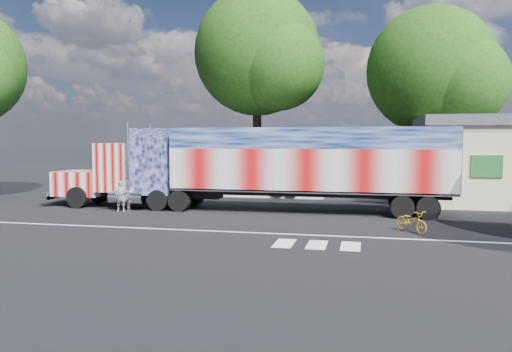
% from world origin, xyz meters
% --- Properties ---
extents(ground, '(100.00, 100.00, 0.00)m').
position_xyz_m(ground, '(0.00, 0.00, 0.00)').
color(ground, black).
extents(lane_markings, '(30.00, 2.67, 0.01)m').
position_xyz_m(lane_markings, '(1.71, -3.77, 0.01)').
color(lane_markings, silver).
rests_on(lane_markings, ground).
extents(semi_truck, '(22.36, 3.53, 4.77)m').
position_xyz_m(semi_truck, '(0.02, 3.44, 2.45)').
color(semi_truck, black).
rests_on(semi_truck, ground).
extents(coach_bus, '(11.99, 2.79, 3.49)m').
position_xyz_m(coach_bus, '(-2.97, 10.53, 1.81)').
color(coach_bus, silver).
rests_on(coach_bus, ground).
extents(woman, '(0.68, 0.54, 1.64)m').
position_xyz_m(woman, '(-7.05, 1.50, 0.82)').
color(woman, slate).
rests_on(woman, ground).
extents(bicycle, '(1.54, 1.76, 0.92)m').
position_xyz_m(bicycle, '(7.56, -1.48, 0.46)').
color(bicycle, gold).
rests_on(bicycle, ground).
extents(tree_ne_a, '(9.66, 9.20, 13.45)m').
position_xyz_m(tree_ne_a, '(10.33, 15.67, 8.79)').
color(tree_ne_a, black).
rests_on(tree_ne_a, ground).
extents(tree_n_mid, '(10.69, 10.18, 15.97)m').
position_xyz_m(tree_n_mid, '(-2.91, 17.28, 10.81)').
color(tree_n_mid, black).
rests_on(tree_n_mid, ground).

